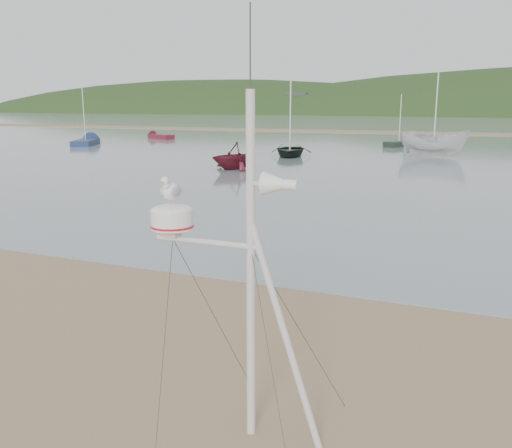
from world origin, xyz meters
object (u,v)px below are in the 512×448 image
at_px(boat_white, 435,122).
at_px(dinghy_red_far, 156,136).
at_px(mast_rig, 245,342).
at_px(sailboat_blue_near, 90,141).
at_px(boat_red, 234,143).
at_px(sailboat_dark_mid, 404,143).
at_px(boat_dark, 290,127).

bearing_deg(boat_white, dinghy_red_far, 77.16).
xyz_separation_m(mast_rig, sailboat_blue_near, (-33.77, 38.29, -0.89)).
height_order(boat_red, sailboat_blue_near, sailboat_blue_near).
xyz_separation_m(mast_rig, dinghy_red_far, (-32.37, 47.97, -0.90)).
height_order(mast_rig, boat_red, mast_rig).
relative_size(boat_red, boat_white, 0.62).
bearing_deg(dinghy_red_far, boat_white, -18.07).
distance_m(sailboat_blue_near, sailboat_dark_mid, 30.61).
distance_m(boat_dark, sailboat_dark_mid, 15.63).
bearing_deg(boat_red, boat_white, 81.44).
xyz_separation_m(mast_rig, boat_red, (-11.43, 24.24, 0.42)).
distance_m(boat_dark, sailboat_blue_near, 23.34).
bearing_deg(sailboat_dark_mid, mast_rig, -84.52).
bearing_deg(dinghy_red_far, sailboat_blue_near, -98.24).
distance_m(boat_red, sailboat_dark_mid, 24.20).
relative_size(mast_rig, boat_dark, 1.12).
bearing_deg(boat_dark, boat_white, 10.03).
bearing_deg(sailboat_dark_mid, dinghy_red_far, 178.85).
bearing_deg(boat_red, sailboat_dark_mid, 102.17).
height_order(sailboat_blue_near, sailboat_dark_mid, sailboat_blue_near).
relative_size(boat_dark, boat_red, 1.40).
xyz_separation_m(sailboat_blue_near, sailboat_dark_mid, (29.22, 9.12, 0.00)).
bearing_deg(mast_rig, boat_red, 115.25).
bearing_deg(dinghy_red_far, sailboat_dark_mid, -1.15).
bearing_deg(dinghy_red_far, boat_red, -48.58).
height_order(boat_white, sailboat_blue_near, sailboat_blue_near).
bearing_deg(boat_white, boat_dark, 119.43).
distance_m(boat_dark, dinghy_red_far, 25.94).
bearing_deg(boat_red, boat_dark, 116.26).
bearing_deg(dinghy_red_far, mast_rig, -55.99).
relative_size(dinghy_red_far, sailboat_dark_mid, 0.96).
height_order(boat_white, dinghy_red_far, boat_white).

